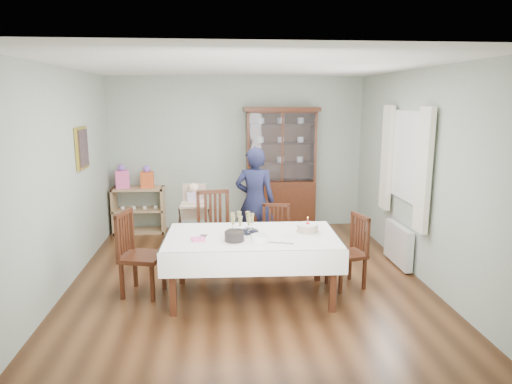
{
  "coord_description": "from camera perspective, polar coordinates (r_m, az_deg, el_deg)",
  "views": [
    {
      "loc": [
        -0.37,
        -5.65,
        2.31
      ],
      "look_at": [
        0.14,
        0.2,
        1.11
      ],
      "focal_mm": 32.0,
      "sensor_mm": 36.0,
      "label": 1
    }
  ],
  "objects": [
    {
      "name": "gift_bag_pink",
      "position": [
        8.18,
        -16.4,
        1.74
      ],
      "size": [
        0.25,
        0.2,
        0.42
      ],
      "color": "#FA5CA4",
      "rests_on": "sideboard"
    },
    {
      "name": "chair_end_right",
      "position": [
        5.89,
        11.29,
        -8.98
      ],
      "size": [
        0.5,
        0.5,
        0.91
      ],
      "rotation": [
        0.0,
        0.0,
        -1.3
      ],
      "color": "#411C10",
      "rests_on": "floor"
    },
    {
      "name": "plate_stack_dark",
      "position": [
        5.11,
        -2.72,
        -5.54
      ],
      "size": [
        0.27,
        0.27,
        0.11
      ],
      "primitive_type": "cylinder",
      "rotation": [
        0.0,
        0.0,
        -0.28
      ],
      "color": "black",
      "rests_on": "dining_table"
    },
    {
      "name": "radiator",
      "position": [
        6.77,
        17.35,
        -6.28
      ],
      "size": [
        0.1,
        0.8,
        0.55
      ],
      "primitive_type": "cube",
      "color": "white",
      "rests_on": "floor"
    },
    {
      "name": "floor",
      "position": [
        6.12,
        -1.12,
        -10.66
      ],
      "size": [
        5.0,
        5.0,
        0.0
      ],
      "primitive_type": "plane",
      "color": "#593319",
      "rests_on": "ground"
    },
    {
      "name": "curtain_left",
      "position": [
        5.96,
        20.25,
        2.52
      ],
      "size": [
        0.07,
        0.3,
        1.55
      ],
      "primitive_type": "cube",
      "color": "silver",
      "rests_on": "room_shell"
    },
    {
      "name": "chair_far_right",
      "position": [
        6.36,
        2.34,
        -7.25
      ],
      "size": [
        0.48,
        0.48,
        0.88
      ],
      "rotation": [
        0.0,
        0.0,
        -0.24
      ],
      "color": "#411C10",
      "rests_on": "floor"
    },
    {
      "name": "curtain_right",
      "position": [
        7.09,
        16.03,
        4.12
      ],
      "size": [
        0.07,
        0.3,
        1.55
      ],
      "primitive_type": "cube",
      "color": "silver",
      "rests_on": "room_shell"
    },
    {
      "name": "sideboard",
      "position": [
        8.27,
        -14.43,
        -2.18
      ],
      "size": [
        0.9,
        0.38,
        0.8
      ],
      "color": "tan",
      "rests_on": "floor"
    },
    {
      "name": "cake_knife",
      "position": [
        5.03,
        3.19,
        -6.38
      ],
      "size": [
        0.27,
        0.1,
        0.01
      ],
      "primitive_type": "cube",
      "rotation": [
        0.0,
        0.0,
        -0.28
      ],
      "color": "silver",
      "rests_on": "dining_table"
    },
    {
      "name": "room_shell",
      "position": [
        6.22,
        -1.52,
        5.94
      ],
      "size": [
        5.0,
        5.0,
        5.0
      ],
      "color": "#9EAA99",
      "rests_on": "floor"
    },
    {
      "name": "high_chair",
      "position": [
        6.99,
        -7.66,
        -4.23
      ],
      "size": [
        0.5,
        0.5,
        1.08
      ],
      "rotation": [
        0.0,
        0.0,
        -0.04
      ],
      "color": "black",
      "rests_on": "floor"
    },
    {
      "name": "woman",
      "position": [
        6.82,
        -0.14,
        -1.15
      ],
      "size": [
        0.65,
        0.48,
        1.63
      ],
      "primitive_type": "imported",
      "rotation": [
        0.0,
        0.0,
        2.98
      ],
      "color": "black",
      "rests_on": "floor"
    },
    {
      "name": "chair_end_left",
      "position": [
        5.71,
        -14.12,
        -9.41
      ],
      "size": [
        0.55,
        0.55,
        1.02
      ],
      "rotation": [
        0.0,
        0.0,
        1.32
      ],
      "color": "#411C10",
      "rests_on": "floor"
    },
    {
      "name": "plate_stack_white",
      "position": [
        5.07,
        0.44,
        -5.82
      ],
      "size": [
        0.21,
        0.21,
        0.08
      ],
      "primitive_type": "cylinder",
      "rotation": [
        0.0,
        0.0,
        -0.15
      ],
      "color": "white",
      "rests_on": "dining_table"
    },
    {
      "name": "cutlery",
      "position": [
        5.29,
        -7.02,
        -5.54
      ],
      "size": [
        0.13,
        0.17,
        0.01
      ],
      "primitive_type": null,
      "rotation": [
        0.0,
        0.0,
        -0.25
      ],
      "color": "silver",
      "rests_on": "dining_table"
    },
    {
      "name": "gift_bag_orange",
      "position": [
        8.11,
        -13.45,
        1.75
      ],
      "size": [
        0.22,
        0.15,
        0.39
      ],
      "color": "#DE5423",
      "rests_on": "sideboard"
    },
    {
      "name": "champagne_tray",
      "position": [
        5.38,
        -1.76,
        -4.44
      ],
      "size": [
        0.39,
        0.39,
        0.24
      ],
      "color": "silver",
      "rests_on": "dining_table"
    },
    {
      "name": "picture_frame",
      "position": [
        6.74,
        -20.93,
        5.16
      ],
      "size": [
        0.04,
        0.48,
        0.58
      ],
      "primitive_type": "cube",
      "color": "gold",
      "rests_on": "room_shell"
    },
    {
      "name": "napkin_stack",
      "position": [
        5.17,
        -7.23,
        -5.89
      ],
      "size": [
        0.17,
        0.17,
        0.02
      ],
      "primitive_type": "cube",
      "rotation": [
        0.0,
        0.0,
        0.17
      ],
      "color": "#FA5CA4",
      "rests_on": "dining_table"
    },
    {
      "name": "window",
      "position": [
        6.54,
        18.5,
        4.26
      ],
      "size": [
        0.04,
        1.02,
        1.22
      ],
      "primitive_type": "cube",
      "color": "white",
      "rests_on": "room_shell"
    },
    {
      "name": "dining_table",
      "position": [
        5.44,
        -0.54,
        -9.2
      ],
      "size": [
        2.04,
        1.22,
        0.76
      ],
      "rotation": [
        0.0,
        0.0,
        -0.03
      ],
      "color": "#411C10",
      "rests_on": "floor"
    },
    {
      "name": "chair_far_left",
      "position": [
        6.38,
        -5.05,
        -6.71
      ],
      "size": [
        0.55,
        0.55,
        1.06
      ],
      "rotation": [
        0.0,
        0.0,
        0.16
      ],
      "color": "#411C10",
      "rests_on": "floor"
    },
    {
      "name": "china_cabinet",
      "position": [
        8.08,
        3.08,
        3.07
      ],
      "size": [
        1.3,
        0.48,
        2.18
      ],
      "color": "#411C10",
      "rests_on": "floor"
    },
    {
      "name": "birthday_cake",
      "position": [
        5.43,
        6.46,
        -4.56
      ],
      "size": [
        0.29,
        0.29,
        0.2
      ],
      "color": "white",
      "rests_on": "dining_table"
    }
  ]
}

